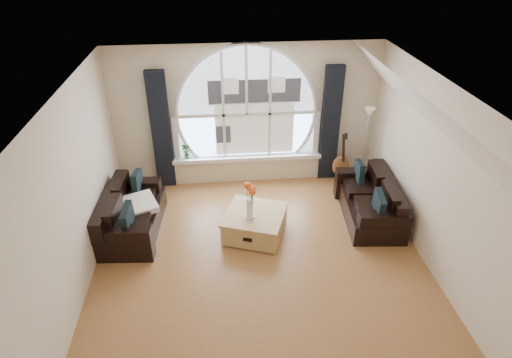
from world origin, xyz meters
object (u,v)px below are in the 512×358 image
sofa_left (132,211)px  floor_lamp (365,148)px  guitar (342,156)px  sofa_right (370,198)px  vase_flowers (250,196)px  coffee_chest (255,223)px  potted_plant (186,151)px

sofa_left → floor_lamp: 4.40m
guitar → floor_lamp: bearing=-40.3°
sofa_right → guitar: (-0.14, 1.35, 0.13)m
sofa_right → floor_lamp: bearing=84.3°
guitar → sofa_right: bearing=-92.0°
sofa_right → vase_flowers: size_ratio=2.33×
sofa_left → floor_lamp: bearing=19.2°
coffee_chest → guitar: (1.88, 1.63, 0.30)m
guitar → coffee_chest: bearing=-146.7°
sofa_right → sofa_left: bearing=-175.0°
sofa_right → floor_lamp: (0.22, 1.12, 0.40)m
sofa_right → floor_lamp: size_ratio=1.02×
sofa_right → vase_flowers: 2.18m
floor_lamp → guitar: floor_lamp is taller
sofa_left → sofa_right: bearing=4.4°
sofa_left → guitar: (3.89, 1.34, 0.13)m
sofa_left → vase_flowers: (1.92, -0.38, 0.41)m
coffee_chest → sofa_right: bearing=28.0°
guitar → potted_plant: (-3.04, 0.14, 0.18)m
vase_flowers → potted_plant: vase_flowers is taller
coffee_chest → floor_lamp: 2.70m
sofa_right → guitar: size_ratio=1.54×
sofa_left → floor_lamp: floor_lamp is taller
sofa_right → potted_plant: potted_plant is taller
sofa_left → floor_lamp: size_ratio=1.03×
floor_lamp → potted_plant: 3.41m
coffee_chest → guitar: guitar is taller
vase_flowers → potted_plant: bearing=119.8°
sofa_right → vase_flowers: bearing=-164.8°
sofa_left → potted_plant: bearing=64.6°
floor_lamp → potted_plant: (-3.39, 0.37, -0.09)m
sofa_left → guitar: 4.12m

